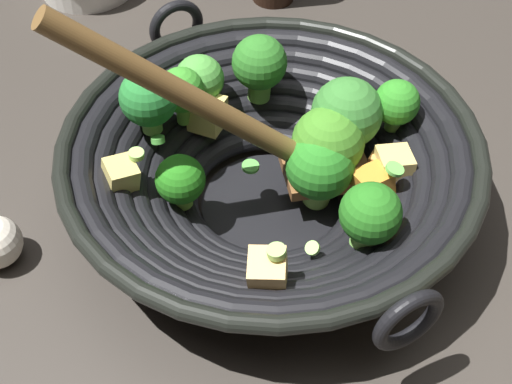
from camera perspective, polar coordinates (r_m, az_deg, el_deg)
The scene contains 2 objects.
ground_plane at distance 0.65m, azimuth 1.07°, elevation -1.44°, with size 4.00×4.00×0.00m, color #332D28.
wok at distance 0.61m, azimuth 1.26°, elevation 2.21°, with size 0.34×0.34×0.22m.
Camera 1 is at (-0.14, 0.40, 0.49)m, focal length 52.66 mm.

